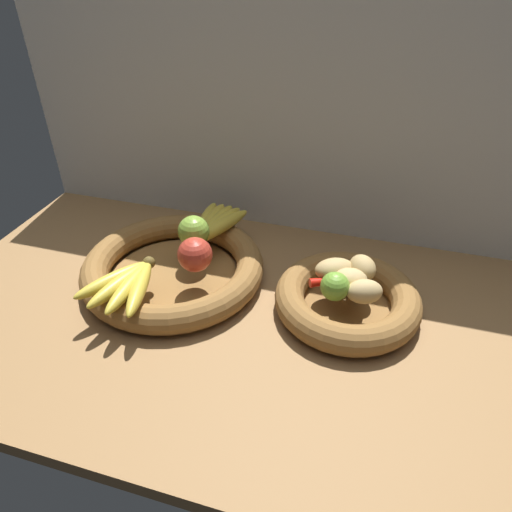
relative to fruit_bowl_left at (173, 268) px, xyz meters
The scene contains 14 objects.
ground_plane 22.13cm from the fruit_bowl_left, ahead, with size 140.00×90.00×3.00cm, color olive.
back_wall 44.69cm from the fruit_bowl_left, 54.33° to the left, with size 140.00×3.00×55.00cm.
fruit_bowl_left is the anchor object (origin of this frame).
fruit_bowl_right 38.14cm from the fruit_bowl_left, ahead, with size 29.28×29.28×5.95cm.
apple_red_right 9.94cm from the fruit_bowl_left, 20.30° to the right, with size 7.21×7.21×7.21cm, color #B73828.
apple_green_back 9.38cm from the fruit_bowl_left, 62.36° to the left, with size 7.02×7.02×7.02cm, color #7AA338.
banana_bunch_front 14.00cm from the fruit_bowl_left, 105.78° to the right, with size 15.08×17.91×2.92cm.
banana_bunch_back 14.44cm from the fruit_bowl_left, 69.67° to the left, with size 11.66×19.49×3.02cm.
potato_oblong 35.23cm from the fruit_bowl_left, ahead, with size 8.14×5.22×4.22cm, color tan.
potato_large 38.50cm from the fruit_bowl_left, ahead, with size 6.71×5.21×4.16cm, color tan.
potato_back 40.64cm from the fruit_bowl_left, ahead, with size 6.43×5.15×4.90cm, color tan.
potato_small 41.64cm from the fruit_bowl_left, ahead, with size 6.88×4.81×4.61cm, color tan.
lime_near 36.37cm from the fruit_bowl_left, ahead, with size 5.60×5.60×5.60cm, color #6B9E33.
chili_pepper 36.36cm from the fruit_bowl_left, ahead, with size 1.92×1.92×12.26cm, color red.
Camera 1 is at (18.98, -73.72, 64.20)cm, focal length 32.71 mm.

